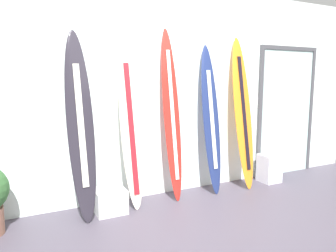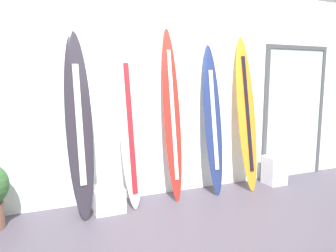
% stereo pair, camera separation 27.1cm
% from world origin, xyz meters
% --- Properties ---
extents(ground, '(8.00, 8.00, 0.04)m').
position_xyz_m(ground, '(0.00, 0.00, -0.02)').
color(ground, '#4B4351').
extents(wall_back, '(7.20, 0.20, 2.80)m').
position_xyz_m(wall_back, '(0.00, 1.30, 1.40)').
color(wall_back, white).
rests_on(wall_back, ground).
extents(surfboard_charcoal, '(0.31, 0.51, 2.13)m').
position_xyz_m(surfboard_charcoal, '(-1.17, 0.92, 1.05)').
color(surfboard_charcoal, '#27242D').
rests_on(surfboard_charcoal, ground).
extents(surfboard_ivory, '(0.28, 0.42, 1.96)m').
position_xyz_m(surfboard_ivory, '(-0.56, 0.97, 0.98)').
color(surfboard_ivory, '#EDE2CC').
rests_on(surfboard_ivory, ground).
extents(surfboard_crimson, '(0.25, 0.40, 2.23)m').
position_xyz_m(surfboard_crimson, '(0.01, 0.99, 1.11)').
color(surfboard_crimson, red).
rests_on(surfboard_crimson, ground).
extents(surfboard_navy, '(0.28, 0.39, 2.04)m').
position_xyz_m(surfboard_navy, '(0.61, 0.97, 1.00)').
color(surfboard_navy, navy).
rests_on(surfboard_navy, ground).
extents(surfboard_sunset, '(0.31, 0.45, 2.17)m').
position_xyz_m(surfboard_sunset, '(1.15, 0.96, 1.09)').
color(surfboard_sunset, orange).
rests_on(surfboard_sunset, ground).
extents(display_block_left, '(0.29, 0.29, 0.43)m').
position_xyz_m(display_block_left, '(1.67, 0.92, 0.21)').
color(display_block_left, silver).
rests_on(display_block_left, ground).
extents(display_block_center, '(0.36, 0.36, 0.28)m').
position_xyz_m(display_block_center, '(-0.86, 0.90, 0.14)').
color(display_block_center, silver).
rests_on(display_block_center, ground).
extents(glass_door, '(1.19, 0.06, 2.09)m').
position_xyz_m(glass_door, '(2.23, 1.18, 1.08)').
color(glass_door, silver).
rests_on(glass_door, ground).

